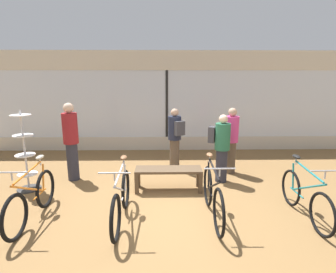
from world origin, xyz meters
TOP-DOWN VIEW (x-y plane):
  - ground_plane at (0.00, 0.00)m, footprint 24.00×24.00m
  - shop_back_wall at (0.00, 4.17)m, footprint 12.00×0.08m
  - bicycle_far_left at (-2.29, -0.31)m, footprint 0.46×1.72m
  - bicycle_left at (-0.81, -0.36)m, footprint 0.46×1.73m
  - bicycle_right at (0.72, -0.27)m, footprint 0.46×1.74m
  - bicycle_far_right at (2.27, -0.29)m, footprint 0.46×1.67m
  - accessory_rack at (-3.01, 0.97)m, footprint 0.48×0.48m
  - display_bench at (-0.01, 0.90)m, footprint 1.40×0.44m
  - customer_near_rack at (1.20, 1.37)m, footprint 0.56×0.47m
  - customer_by_window at (1.57, 1.93)m, footprint 0.44×0.44m
  - customer_mid_floor at (0.19, 2.33)m, footprint 0.49×0.56m
  - customer_near_bench at (-2.24, 1.55)m, footprint 0.46×0.56m

SIDE VIEW (x-z plane):
  - ground_plane at x=0.00m, z-range 0.00..0.00m
  - bicycle_far_right at x=2.27m, z-range -0.13..0.89m
  - bicycle_far_left at x=-2.29m, z-range -0.13..0.90m
  - bicycle_left at x=-0.81m, z-range -0.13..0.90m
  - display_bench at x=-0.01m, z-range 0.15..0.63m
  - bicycle_right at x=0.72m, z-range -0.12..0.93m
  - accessory_rack at x=-3.01m, z-range -0.15..1.56m
  - customer_near_rack at x=1.20m, z-range 0.06..1.62m
  - customer_mid_floor at x=0.19m, z-range 0.06..1.65m
  - customer_by_window at x=1.57m, z-range 0.04..1.69m
  - customer_near_bench at x=-2.24m, z-range 0.08..1.88m
  - shop_back_wall at x=0.00m, z-range 0.04..3.24m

